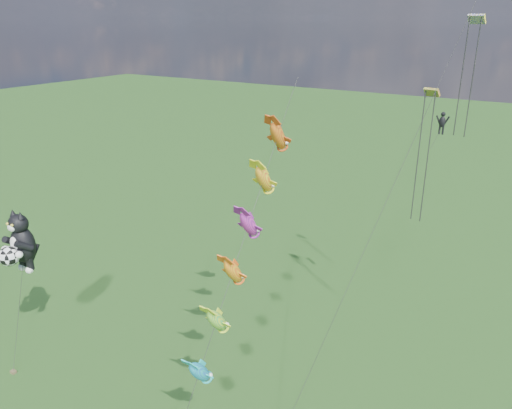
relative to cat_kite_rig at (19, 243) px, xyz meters
The scene contains 4 objects.
ground 10.57m from the cat_kite_rig, 18.20° to the left, with size 300.00×300.00×0.00m, color #10340D.
cat_kite_rig is the anchor object (origin of this frame).
fish_windsock_rig 17.20m from the cat_kite_rig, 11.54° to the left, with size 1.09×15.97×20.66m.
parafoil_rig 30.28m from the cat_kite_rig, 32.61° to the left, with size 5.83×16.93×25.87m.
Camera 1 is at (26.33, -20.08, 24.16)m, focal length 35.00 mm.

